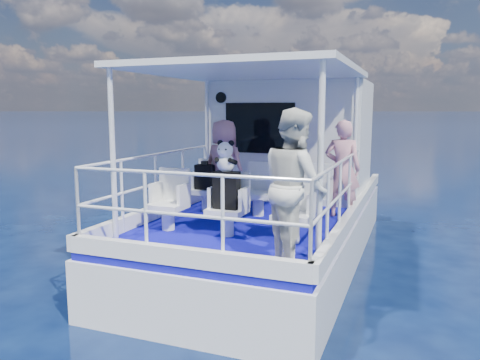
# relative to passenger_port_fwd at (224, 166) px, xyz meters

# --- Properties ---
(ground) EXTENTS (2000.00, 2000.00, 0.00)m
(ground) POSITION_rel_passenger_port_fwd_xyz_m (0.62, -0.27, -1.66)
(ground) COLOR #071133
(ground) RESTS_ON ground
(hull) EXTENTS (3.00, 7.00, 1.60)m
(hull) POSITION_rel_passenger_port_fwd_xyz_m (0.62, 0.73, -1.66)
(hull) COLOR white
(hull) RESTS_ON ground
(deck) EXTENTS (2.90, 6.90, 0.10)m
(deck) POSITION_rel_passenger_port_fwd_xyz_m (0.62, 0.73, -0.81)
(deck) COLOR #0B097F
(deck) RESTS_ON hull
(cabin) EXTENTS (2.85, 2.00, 2.20)m
(cabin) POSITION_rel_passenger_port_fwd_xyz_m (0.62, 2.03, 0.34)
(cabin) COLOR white
(cabin) RESTS_ON deck
(canopy) EXTENTS (3.00, 3.20, 0.08)m
(canopy) POSITION_rel_passenger_port_fwd_xyz_m (0.62, -0.47, 1.48)
(canopy) COLOR white
(canopy) RESTS_ON cabin
(canopy_posts) EXTENTS (2.77, 2.97, 2.20)m
(canopy_posts) POSITION_rel_passenger_port_fwd_xyz_m (0.62, -0.52, 0.34)
(canopy_posts) COLOR white
(canopy_posts) RESTS_ON deck
(railings) EXTENTS (2.84, 3.59, 1.00)m
(railings) POSITION_rel_passenger_port_fwd_xyz_m (0.62, -0.85, -0.26)
(railings) COLOR white
(railings) RESTS_ON deck
(seat_port_fwd) EXTENTS (0.48, 0.46, 0.38)m
(seat_port_fwd) POSITION_rel_passenger_port_fwd_xyz_m (-0.28, -0.07, -0.57)
(seat_port_fwd) COLOR white
(seat_port_fwd) RESTS_ON deck
(seat_center_fwd) EXTENTS (0.48, 0.46, 0.38)m
(seat_center_fwd) POSITION_rel_passenger_port_fwd_xyz_m (0.62, -0.07, -0.57)
(seat_center_fwd) COLOR white
(seat_center_fwd) RESTS_ON deck
(seat_stbd_fwd) EXTENTS (0.48, 0.46, 0.38)m
(seat_stbd_fwd) POSITION_rel_passenger_port_fwd_xyz_m (1.52, -0.07, -0.57)
(seat_stbd_fwd) COLOR white
(seat_stbd_fwd) RESTS_ON deck
(seat_port_aft) EXTENTS (0.48, 0.46, 0.38)m
(seat_port_aft) POSITION_rel_passenger_port_fwd_xyz_m (-0.28, -1.37, -0.57)
(seat_port_aft) COLOR white
(seat_port_aft) RESTS_ON deck
(seat_center_aft) EXTENTS (0.48, 0.46, 0.38)m
(seat_center_aft) POSITION_rel_passenger_port_fwd_xyz_m (0.62, -1.37, -0.57)
(seat_center_aft) COLOR white
(seat_center_aft) RESTS_ON deck
(seat_stbd_aft) EXTENTS (0.48, 0.46, 0.38)m
(seat_stbd_aft) POSITION_rel_passenger_port_fwd_xyz_m (1.52, -1.37, -0.57)
(seat_stbd_aft) COLOR white
(seat_stbd_aft) RESTS_ON deck
(passenger_port_fwd) EXTENTS (0.63, 0.50, 1.52)m
(passenger_port_fwd) POSITION_rel_passenger_port_fwd_xyz_m (0.00, 0.00, 0.00)
(passenger_port_fwd) COLOR #BF7C82
(passenger_port_fwd) RESTS_ON deck
(passenger_stbd_fwd) EXTENTS (0.56, 0.38, 1.53)m
(passenger_stbd_fwd) POSITION_rel_passenger_port_fwd_xyz_m (1.87, 0.32, 0.00)
(passenger_stbd_fwd) COLOR pink
(passenger_stbd_fwd) RESTS_ON deck
(passenger_stbd_aft) EXTENTS (1.01, 1.05, 1.70)m
(passenger_stbd_aft) POSITION_rel_passenger_port_fwd_xyz_m (1.72, -2.10, 0.09)
(passenger_stbd_aft) COLOR silver
(passenger_stbd_aft) RESTS_ON deck
(backpack_port) EXTENTS (0.31, 0.17, 0.41)m
(backpack_port) POSITION_rel_passenger_port_fwd_xyz_m (-0.28, -0.13, -0.18)
(backpack_port) COLOR black
(backpack_port) RESTS_ON seat_port_fwd
(backpack_center) EXTENTS (0.33, 0.19, 0.49)m
(backpack_center) POSITION_rel_passenger_port_fwd_xyz_m (0.63, -1.41, -0.13)
(backpack_center) COLOR black
(backpack_center) RESTS_ON seat_center_aft
(compact_camera) EXTENTS (0.10, 0.06, 0.06)m
(compact_camera) POSITION_rel_passenger_port_fwd_xyz_m (-0.29, -0.12, 0.06)
(compact_camera) COLOR black
(compact_camera) RESTS_ON backpack_port
(panda) EXTENTS (0.26, 0.22, 0.41)m
(panda) POSITION_rel_passenger_port_fwd_xyz_m (0.62, -1.41, 0.32)
(panda) COLOR white
(panda) RESTS_ON backpack_center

